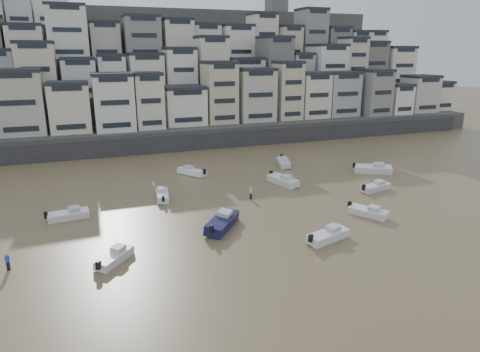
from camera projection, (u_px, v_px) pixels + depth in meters
name	position (u px, v px, depth m)	size (l,w,h in m)	color
harbor_wall	(187.00, 141.00, 88.57)	(140.00, 3.00, 3.50)	#38383A
hillside	(170.00, 75.00, 122.85)	(141.04, 66.00, 50.00)	#4C4C47
boat_a	(328.00, 234.00, 46.13)	(5.68, 1.86, 1.55)	silver
boat_b	(368.00, 211.00, 53.00)	(5.25, 1.72, 1.43)	silver
boat_c	(222.00, 220.00, 49.32)	(7.03, 2.30, 1.92)	#13153C
boat_d	(376.00, 186.00, 62.68)	(5.38, 1.76, 1.47)	silver
boat_e	(283.00, 179.00, 65.58)	(6.24, 2.04, 1.70)	silver
boat_f	(162.00, 194.00, 59.14)	(5.29, 1.73, 1.44)	white
boat_g	(373.00, 168.00, 71.71)	(6.63, 2.17, 1.81)	silver
boat_h	(192.00, 170.00, 70.69)	(5.66, 1.85, 1.54)	white
boat_i	(284.00, 161.00, 76.33)	(6.02, 1.97, 1.64)	silver
boat_j	(114.00, 255.00, 41.44)	(5.07, 1.66, 1.38)	silver
boat_k	(68.00, 214.00, 52.04)	(5.23, 1.71, 1.43)	silver
person_blue	(7.00, 262.00, 39.87)	(0.44, 0.44, 1.74)	blue
person_pink	(251.00, 193.00, 59.20)	(0.44, 0.44, 1.74)	#D0A093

